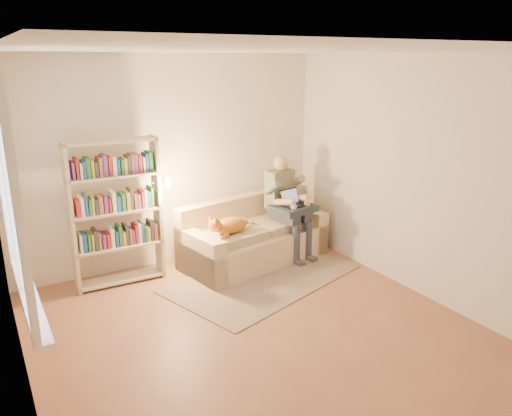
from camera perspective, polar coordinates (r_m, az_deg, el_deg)
floor at (r=4.87m, az=0.90°, el=-14.66°), size 4.50×4.50×0.00m
ceiling at (r=4.16m, az=1.07°, el=17.62°), size 4.00×4.50×0.02m
wall_left at (r=3.77m, az=-26.15°, el=-4.18°), size 0.02×4.50×2.60m
wall_right at (r=5.60m, az=18.84°, el=3.08°), size 0.02×4.50×2.60m
wall_back at (r=6.31m, az=-9.62°, el=5.22°), size 4.00×0.02×2.60m
wall_front at (r=2.80m, az=25.91°, el=-11.29°), size 4.00×0.02×2.60m
window at (r=3.94m, az=-25.77°, el=-2.12°), size 0.12×1.52×1.69m
sofa at (r=6.47m, az=-0.39°, el=-3.56°), size 2.00×1.17×0.80m
person at (r=6.51m, az=3.48°, el=0.83°), size 0.45×0.63×1.34m
cat at (r=6.00m, az=-3.02°, el=-1.93°), size 0.65×0.31×0.25m
blanket at (r=6.42m, az=3.95°, el=-0.09°), size 0.59×0.52×0.08m
laptop at (r=6.40m, az=3.90°, el=0.72°), size 0.34×0.30×0.26m
bookshelf at (r=5.84m, az=-15.74°, el=0.24°), size 1.12×0.33×1.70m
rug at (r=6.04m, az=0.80°, el=-8.00°), size 2.53×1.92×0.01m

